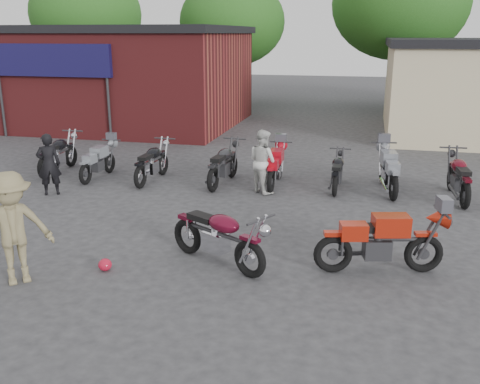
% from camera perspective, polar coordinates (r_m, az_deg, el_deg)
% --- Properties ---
extents(ground, '(90.00, 90.00, 0.00)m').
position_cam_1_polar(ground, '(9.76, -4.24, -7.47)').
color(ground, '#303032').
extents(brick_building, '(12.00, 8.00, 4.00)m').
position_cam_1_polar(brick_building, '(25.45, -14.38, 11.63)').
color(brick_building, maroon).
rests_on(brick_building, ground).
extents(tree_0, '(6.56, 6.56, 8.20)m').
position_cam_1_polar(tree_0, '(34.79, -15.95, 16.19)').
color(tree_0, '#1D4D14').
rests_on(tree_0, ground).
extents(tree_1, '(5.92, 5.92, 7.40)m').
position_cam_1_polar(tree_1, '(31.45, -0.82, 16.08)').
color(tree_1, '#1D4D14').
rests_on(tree_1, ground).
extents(tree_2, '(7.04, 7.04, 8.80)m').
position_cam_1_polar(tree_2, '(30.50, 16.54, 16.74)').
color(tree_2, '#1D4D14').
rests_on(tree_2, ground).
extents(vintage_motorcycle, '(2.21, 1.64, 1.24)m').
position_cam_1_polar(vintage_motorcycle, '(9.38, -2.29, -4.37)').
color(vintage_motorcycle, '#580B1F').
rests_on(vintage_motorcycle, ground).
extents(sportbike, '(2.26, 1.21, 1.25)m').
position_cam_1_polar(sportbike, '(9.43, 14.92, -4.81)').
color(sportbike, '#B3210E').
rests_on(sportbike, ground).
extents(helmet, '(0.25, 0.25, 0.22)m').
position_cam_1_polar(helmet, '(9.66, -14.20, -7.53)').
color(helmet, '#B2132A').
rests_on(helmet, ground).
extents(person_dark, '(0.69, 0.61, 1.58)m').
position_cam_1_polar(person_dark, '(14.34, -19.72, 2.79)').
color(person_dark, black).
rests_on(person_dark, ground).
extents(person_light, '(1.01, 0.99, 1.64)m').
position_cam_1_polar(person_light, '(13.72, 2.44, 3.29)').
color(person_light, silver).
rests_on(person_light, ground).
extents(person_tan, '(1.37, 1.34, 1.89)m').
position_cam_1_polar(person_tan, '(9.39, -23.05, -3.60)').
color(person_tan, olive).
rests_on(person_tan, ground).
extents(row_bike_0, '(0.79, 2.13, 1.22)m').
position_cam_1_polar(row_bike_0, '(16.66, -18.82, 4.05)').
color(row_bike_0, black).
rests_on(row_bike_0, ground).
extents(row_bike_1, '(0.66, 1.87, 1.07)m').
position_cam_1_polar(row_bike_1, '(15.66, -14.91, 3.35)').
color(row_bike_1, gray).
rests_on(row_bike_1, ground).
extents(row_bike_2, '(0.74, 2.05, 1.17)m').
position_cam_1_polar(row_bike_2, '(15.02, -9.35, 3.34)').
color(row_bike_2, black).
rests_on(row_bike_2, ground).
extents(row_bike_3, '(0.87, 2.17, 1.23)m').
position_cam_1_polar(row_bike_3, '(14.52, -1.77, 3.20)').
color(row_bike_3, '#242427').
rests_on(row_bike_3, ground).
extents(row_bike_4, '(0.69, 2.01, 1.16)m').
position_cam_1_polar(row_bike_4, '(14.40, 3.82, 2.92)').
color(row_bike_4, red).
rests_on(row_bike_4, ground).
extents(row_bike_5, '(0.61, 1.81, 1.05)m').
position_cam_1_polar(row_bike_5, '(14.27, 10.35, 2.33)').
color(row_bike_5, black).
rests_on(row_bike_5, ground).
extents(row_bike_6, '(1.01, 2.23, 1.25)m').
position_cam_1_polar(row_bike_6, '(14.34, 15.58, 2.46)').
color(row_bike_6, gray).
rests_on(row_bike_6, ground).
extents(row_bike_7, '(0.84, 2.19, 1.25)m').
position_cam_1_polar(row_bike_7, '(14.24, 22.33, 1.72)').
color(row_bike_7, '#540A16').
rests_on(row_bike_7, ground).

